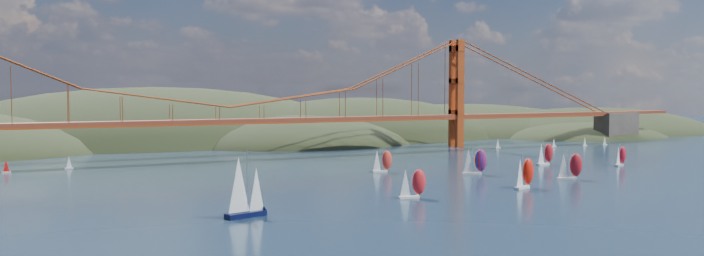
% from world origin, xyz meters
% --- Properties ---
extents(ground, '(1200.00, 1200.00, 0.00)m').
position_xyz_m(ground, '(0.00, 0.00, 0.00)').
color(ground, black).
rests_on(ground, ground).
extents(headlands, '(725.00, 225.00, 96.00)m').
position_xyz_m(headlands, '(44.95, 278.29, -12.46)').
color(headlands, black).
rests_on(headlands, ground).
extents(bridge, '(552.00, 12.00, 55.00)m').
position_xyz_m(bridge, '(-1.75, 180.00, 32.23)').
color(bridge, brown).
rests_on(bridge, ground).
extents(sloop_navy, '(10.60, 7.19, 15.73)m').
position_xyz_m(sloop_navy, '(-37.08, 40.74, 6.95)').
color(sloop_navy, black).
rests_on(sloop_navy, ground).
extents(racer_0, '(7.97, 3.72, 9.00)m').
position_xyz_m(racer_0, '(12.36, 47.23, 4.25)').
color(racer_0, white).
rests_on(racer_0, ground).
extents(racer_1, '(9.10, 5.74, 10.17)m').
position_xyz_m(racer_1, '(52.16, 48.15, 4.81)').
color(racer_1, silver).
rests_on(racer_1, ground).
extents(racer_2, '(8.72, 5.36, 9.75)m').
position_xyz_m(racer_2, '(79.54, 57.78, 4.61)').
color(racer_2, silver).
rests_on(racer_2, ground).
extents(racer_3, '(8.45, 3.93, 9.55)m').
position_xyz_m(racer_3, '(102.31, 94.65, 4.51)').
color(racer_3, white).
rests_on(racer_3, ground).
extents(racer_4, '(7.59, 4.77, 8.49)m').
position_xyz_m(racer_4, '(127.09, 79.76, 4.01)').
color(racer_4, silver).
rests_on(racer_4, ground).
extents(racer_5, '(7.72, 3.21, 8.83)m').
position_xyz_m(racer_5, '(33.29, 102.15, 4.17)').
color(racer_5, silver).
rests_on(racer_5, ground).
extents(racer_rwb, '(9.02, 5.51, 10.10)m').
position_xyz_m(racer_rwb, '(59.25, 82.38, 4.77)').
color(racer_rwb, silver).
rests_on(racer_rwb, ground).
extents(distant_boat_2, '(3.00, 2.00, 4.70)m').
position_xyz_m(distant_boat_2, '(-87.28, 160.25, 2.41)').
color(distant_boat_2, silver).
rests_on(distant_boat_2, ground).
extents(distant_boat_3, '(3.00, 2.00, 4.70)m').
position_xyz_m(distant_boat_3, '(-66.36, 163.45, 2.41)').
color(distant_boat_3, silver).
rests_on(distant_boat_3, ground).
extents(distant_boat_4, '(3.00, 2.00, 4.70)m').
position_xyz_m(distant_boat_4, '(133.99, 163.69, 2.41)').
color(distant_boat_4, silver).
rests_on(distant_boat_4, ground).
extents(distant_boat_5, '(3.00, 2.00, 4.70)m').
position_xyz_m(distant_boat_5, '(164.00, 156.17, 2.41)').
color(distant_boat_5, silver).
rests_on(distant_boat_5, ground).
extents(distant_boat_6, '(3.00, 2.00, 4.70)m').
position_xyz_m(distant_boat_6, '(183.94, 154.79, 2.41)').
color(distant_boat_6, silver).
rests_on(distant_boat_6, ground).
extents(distant_boat_7, '(3.00, 2.00, 4.70)m').
position_xyz_m(distant_boat_7, '(198.54, 155.10, 2.41)').
color(distant_boat_7, silver).
rests_on(distant_boat_7, ground).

